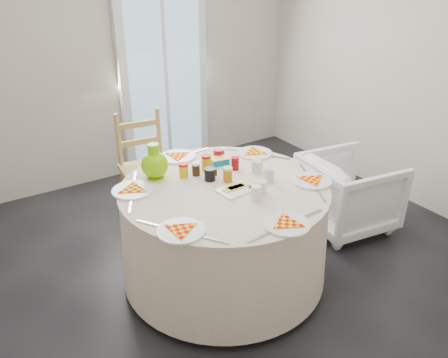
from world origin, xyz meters
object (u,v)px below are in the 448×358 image
armchair (349,186)px  green_pitcher (154,161)px  wooden_chair (147,169)px  table (224,232)px

armchair → green_pitcher: 1.72m
green_pitcher → wooden_chair: bearing=70.4°
wooden_chair → green_pitcher: bearing=-100.7°
table → armchair: bearing=0.2°
table → green_pitcher: green_pitcher is taller
table → wooden_chair: (-0.10, 1.10, 0.09)m
table → wooden_chair: wooden_chair is taller
table → armchair: (1.27, 0.00, 0.02)m
armchair → table: bearing=98.6°
armchair → green_pitcher: size_ratio=2.93×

